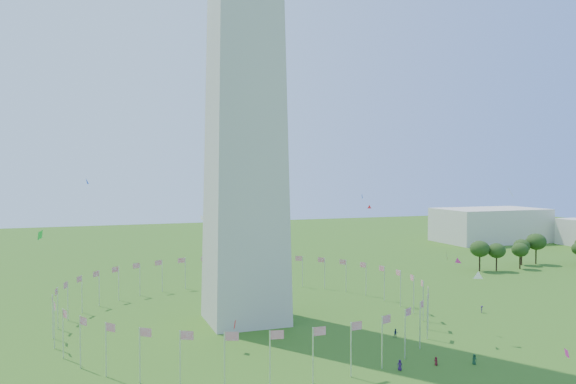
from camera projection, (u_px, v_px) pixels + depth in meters
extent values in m
cylinder|color=silver|center=(400.00, 289.00, 139.55)|extent=(0.24, 0.24, 9.00)
cylinder|color=silver|center=(384.00, 283.00, 145.87)|extent=(0.24, 0.24, 9.00)
cylinder|color=silver|center=(366.00, 279.00, 151.60)|extent=(0.24, 0.24, 9.00)
cylinder|color=silver|center=(346.00, 276.00, 156.54)|extent=(0.24, 0.24, 9.00)
cylinder|color=silver|center=(325.00, 273.00, 160.56)|extent=(0.24, 0.24, 9.00)
cylinder|color=silver|center=(302.00, 272.00, 163.53)|extent=(0.24, 0.24, 9.00)
cylinder|color=silver|center=(279.00, 270.00, 165.35)|extent=(0.24, 0.24, 9.00)
cylinder|color=silver|center=(256.00, 270.00, 165.99)|extent=(0.24, 0.24, 9.00)
cylinder|color=silver|center=(232.00, 270.00, 165.40)|extent=(0.24, 0.24, 9.00)
cylinder|color=silver|center=(209.00, 271.00, 163.62)|extent=(0.24, 0.24, 9.00)
cylinder|color=silver|center=(185.00, 273.00, 160.70)|extent=(0.24, 0.24, 9.00)
cylinder|color=silver|center=(162.00, 276.00, 156.73)|extent=(0.24, 0.24, 9.00)
cylinder|color=silver|center=(140.00, 279.00, 151.82)|extent=(0.24, 0.24, 9.00)
cylinder|color=silver|center=(119.00, 283.00, 146.12)|extent=(0.24, 0.24, 9.00)
cylinder|color=silver|center=(99.00, 288.00, 139.82)|extent=(0.24, 0.24, 9.00)
cylinder|color=silver|center=(82.00, 294.00, 133.09)|extent=(0.24, 0.24, 9.00)
cylinder|color=silver|center=(68.00, 301.00, 126.15)|extent=(0.24, 0.24, 9.00)
cylinder|color=silver|center=(58.00, 308.00, 119.21)|extent=(0.24, 0.24, 9.00)
cylinder|color=silver|center=(53.00, 316.00, 112.47)|extent=(0.24, 0.24, 9.00)
cylinder|color=silver|center=(54.00, 325.00, 106.15)|extent=(0.24, 0.24, 9.00)
cylinder|color=silver|center=(63.00, 334.00, 100.42)|extent=(0.24, 0.24, 9.00)
cylinder|color=silver|center=(80.00, 342.00, 95.48)|extent=(0.24, 0.24, 9.00)
cylinder|color=silver|center=(106.00, 350.00, 91.46)|extent=(0.24, 0.24, 9.00)
cylinder|color=silver|center=(140.00, 355.00, 88.49)|extent=(0.24, 0.24, 9.00)
cylinder|color=silver|center=(180.00, 359.00, 86.67)|extent=(0.24, 0.24, 9.00)
cylinder|color=silver|center=(225.00, 361.00, 86.04)|extent=(0.24, 0.24, 9.00)
cylinder|color=silver|center=(270.00, 359.00, 86.62)|extent=(0.24, 0.24, 9.00)
cylinder|color=silver|center=(313.00, 356.00, 88.40)|extent=(0.24, 0.24, 9.00)
cylinder|color=silver|center=(351.00, 350.00, 91.32)|extent=(0.24, 0.24, 9.00)
cylinder|color=silver|center=(382.00, 342.00, 95.30)|extent=(0.24, 0.24, 9.00)
cylinder|color=silver|center=(405.00, 334.00, 100.21)|extent=(0.24, 0.24, 9.00)
cylinder|color=silver|center=(420.00, 325.00, 105.90)|extent=(0.24, 0.24, 9.00)
cylinder|color=silver|center=(427.00, 317.00, 112.20)|extent=(0.24, 0.24, 9.00)
cylinder|color=silver|center=(428.00, 309.00, 118.93)|extent=(0.24, 0.24, 9.00)
cylinder|color=silver|center=(423.00, 301.00, 125.87)|extent=(0.24, 0.24, 9.00)
cylinder|color=silver|center=(414.00, 294.00, 132.81)|extent=(0.24, 0.24, 9.00)
cube|color=beige|center=(490.00, 225.00, 270.69)|extent=(50.00, 30.00, 16.00)
imported|color=#301746|center=(400.00, 365.00, 94.53)|extent=(1.08, 1.03, 1.83)
imported|color=#1E2447|center=(396.00, 333.00, 113.41)|extent=(1.02, 0.91, 1.76)
imported|color=#183C25|center=(474.00, 359.00, 97.47)|extent=(0.94, 0.69, 1.80)
imported|color=#2F194B|center=(482.00, 309.00, 133.47)|extent=(1.17, 1.22, 1.67)
imported|color=#5C151C|center=(436.00, 361.00, 96.98)|extent=(0.76, 0.88, 1.51)
plane|color=white|center=(478.00, 276.00, 111.41)|extent=(1.73, 1.63, 2.26)
plane|color=yellow|center=(511.00, 192.00, 97.53)|extent=(1.58, 1.88, 1.86)
plane|color=green|center=(40.00, 235.00, 94.31)|extent=(1.36, 1.40, 1.84)
plane|color=blue|center=(87.00, 182.00, 119.22)|extent=(0.79, 1.76, 1.61)
plane|color=white|center=(202.00, 218.00, 118.82)|extent=(1.32, 0.46, 1.25)
plane|color=#CC2699|center=(283.00, 232.00, 104.44)|extent=(2.00, 1.12, 2.00)
plane|color=blue|center=(362.00, 196.00, 132.50)|extent=(0.30, 1.15, 1.18)
plane|color=#CC2699|center=(567.00, 353.00, 77.02)|extent=(0.94, 1.29, 1.32)
plane|color=#CC2699|center=(458.00, 261.00, 118.83)|extent=(1.17, 1.50, 1.43)
plane|color=red|center=(235.00, 324.00, 104.69)|extent=(1.52, 0.98, 1.71)
plane|color=red|center=(369.00, 207.00, 132.13)|extent=(0.94, 0.50, 0.94)
plane|color=yellow|center=(447.00, 256.00, 111.90)|extent=(1.56, 1.91, 2.03)
ellipsoid|color=#2B4C19|center=(480.00, 256.00, 189.45)|extent=(6.50, 6.50, 10.15)
ellipsoid|color=#2B4C19|center=(497.00, 257.00, 189.65)|extent=(5.95, 5.95, 9.30)
ellipsoid|color=#2B4C19|center=(520.00, 256.00, 193.92)|extent=(5.69, 5.69, 8.89)
ellipsoid|color=#2B4C19|center=(522.00, 252.00, 202.07)|extent=(5.86, 5.86, 9.15)
ellipsoid|color=#2B4C19|center=(536.00, 249.00, 203.75)|extent=(7.07, 7.07, 11.04)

